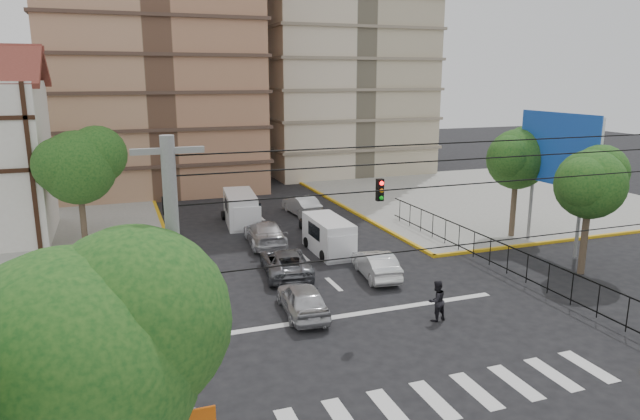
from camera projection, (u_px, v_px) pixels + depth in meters
name	position (u px, v px, depth m)	size (l,w,h in m)	color
ground	(377.00, 323.00, 24.27)	(160.00, 160.00, 0.00)	black
sidewalk_ne	(486.00, 197.00, 49.22)	(26.00, 26.00, 0.15)	gray
crosswalk_stripes	(455.00, 395.00, 18.78)	(12.00, 2.40, 0.01)	silver
stop_line	(365.00, 313.00, 25.37)	(13.00, 0.40, 0.01)	silver
park_fence	(489.00, 267.00, 31.39)	(0.10, 22.50, 1.66)	black
billboard	(559.00, 151.00, 33.22)	(0.36, 6.20, 8.10)	slate
tree_sw_near	(77.00, 359.00, 10.29)	(5.63, 4.60, 7.57)	#473828
tree_park_a	(592.00, 181.00, 29.34)	(4.41, 3.60, 6.83)	#473828
tree_park_c	(518.00, 156.00, 36.00)	(4.65, 3.80, 7.25)	#473828
tree_tudor	(80.00, 164.00, 33.75)	(5.39, 4.40, 7.43)	#473828
traffic_light_nw	(166.00, 225.00, 28.09)	(0.28, 0.22, 4.40)	black
traffic_light_hanging	(404.00, 197.00, 21.06)	(18.00, 9.12, 0.92)	black
utility_pole_sw	(179.00, 345.00, 11.94)	(1.40, 0.28, 9.00)	slate
van_right_lane	(330.00, 237.00, 33.63)	(1.97, 4.62, 2.08)	silver
van_left_lane	(241.00, 210.00, 40.16)	(2.49, 5.21, 2.27)	silver
car_silver_front_left	(303.00, 299.00, 25.04)	(1.71, 4.24, 1.44)	#B7B8BC
car_white_front_right	(376.00, 264.00, 29.74)	(1.48, 4.24, 1.40)	white
car_grey_mid_left	(285.00, 262.00, 30.12)	(2.30, 4.98, 1.39)	slate
car_silver_rear_left	(265.00, 233.00, 35.37)	(2.15, 5.28, 1.53)	silver
car_darkgrey_mid_right	(314.00, 223.00, 38.36)	(1.44, 3.59, 1.22)	#2A2A2C
car_white_rear_right	(302.00, 205.00, 43.32)	(1.56, 4.47, 1.47)	silver
pedestrian_crosswalk	(437.00, 301.00, 24.38)	(0.87, 0.68, 1.80)	black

